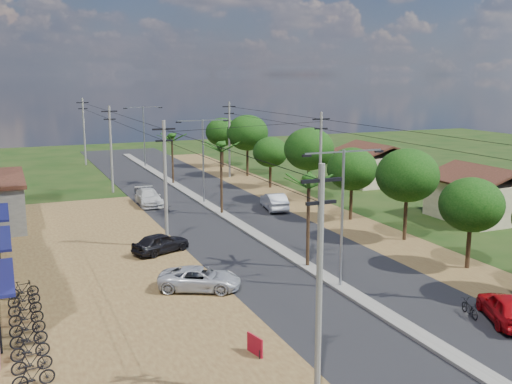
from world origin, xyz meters
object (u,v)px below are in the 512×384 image
at_px(roadside_sign, 255,345).
at_px(parked_scooter_row, 27,325).
at_px(car_red_near, 506,308).
at_px(moto_rider_east, 470,309).
at_px(car_silver_mid, 274,202).
at_px(car_parked_dark, 161,243).
at_px(car_white_far, 149,198).
at_px(car_parked_silver, 200,279).

distance_m(roadside_sign, parked_scooter_row, 10.87).
distance_m(car_red_near, moto_rider_east, 1.72).
bearing_deg(car_silver_mid, roadside_sign, 73.81).
relative_size(car_silver_mid, moto_rider_east, 2.87).
bearing_deg(car_parked_dark, car_white_far, -32.90).
relative_size(roadside_sign, parked_scooter_row, 0.10).
xyz_separation_m(car_red_near, car_white_far, (-10.00, 33.69, -0.01)).
xyz_separation_m(roadside_sign, parked_scooter_row, (-9.05, 6.02, 0.05)).
height_order(car_red_near, car_silver_mid, car_silver_mid).
height_order(car_parked_dark, moto_rider_east, car_parked_dark).
relative_size(car_parked_dark, moto_rider_east, 2.53).
xyz_separation_m(car_silver_mid, car_parked_dark, (-12.76, -9.07, -0.07)).
bearing_deg(parked_scooter_row, roadside_sign, -33.66).
bearing_deg(parked_scooter_row, moto_rider_east, -17.12).
bearing_deg(car_parked_silver, car_white_far, 20.54).
bearing_deg(car_white_far, moto_rider_east, -72.61).
bearing_deg(roadside_sign, car_parked_dark, 77.04).
bearing_deg(car_parked_silver, car_parked_dark, 28.52).
distance_m(car_parked_silver, car_parked_dark, 7.94).
bearing_deg(car_silver_mid, car_parked_silver, 63.95).
height_order(moto_rider_east, parked_scooter_row, parked_scooter_row).
height_order(car_white_far, roadside_sign, car_white_far).
height_order(car_silver_mid, moto_rider_east, car_silver_mid).
relative_size(moto_rider_east, parked_scooter_row, 0.15).
xyz_separation_m(car_silver_mid, moto_rider_east, (-1.10, -25.98, -0.34)).
distance_m(car_parked_dark, parked_scooter_row, 13.88).
relative_size(moto_rider_east, roadside_sign, 1.50).
distance_m(car_silver_mid, parked_scooter_row, 29.32).
height_order(car_white_far, moto_rider_east, car_white_far).
bearing_deg(car_red_near, car_white_far, -49.33).
bearing_deg(car_red_near, moto_rider_east, -25.18).
height_order(car_white_far, car_parked_dark, car_white_far).
height_order(car_silver_mid, car_parked_silver, car_silver_mid).
distance_m(car_red_near, car_white_far, 35.15).
relative_size(car_parked_silver, moto_rider_east, 2.89).
bearing_deg(car_parked_silver, moto_rider_east, -101.60).
distance_m(car_silver_mid, car_parked_silver, 21.11).
bearing_deg(car_parked_dark, roadside_sign, 157.23).
bearing_deg(moto_rider_east, car_parked_silver, -23.51).
distance_m(car_parked_silver, parked_scooter_row, 9.66).
xyz_separation_m(car_white_far, parked_scooter_row, (-11.80, -26.04, -0.23)).
bearing_deg(car_white_far, parked_scooter_row, -112.35).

